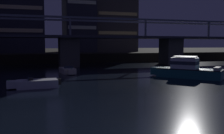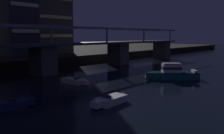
# 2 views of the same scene
# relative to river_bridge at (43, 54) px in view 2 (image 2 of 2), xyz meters

# --- Properties ---
(river_bridge) EXTENTS (95.21, 6.40, 9.38)m
(river_bridge) POSITION_rel_river_bridge_xyz_m (0.00, 0.00, 0.00)
(river_bridge) COLOR #4C4944
(river_bridge) RESTS_ON ground
(tower_east_tall) EXTENTS (12.24, 9.75, 27.14)m
(tower_east_tall) POSITION_rel_river_bridge_xyz_m (16.10, 22.80, 11.50)
(tower_east_tall) COLOR #423D38
(tower_east_tall) RESTS_ON far_riverbank
(cabin_cruiser_near_left) EXTENTS (7.52, 8.27, 2.79)m
(cabin_cruiser_near_left) POSITION_rel_river_bridge_xyz_m (12.59, -20.72, -3.06)
(cabin_cruiser_near_left) COLOR #196066
(cabin_cruiser_near_left) RESTS_ON ground
(speedboat_near_right) EXTENTS (2.20, 5.23, 1.16)m
(speedboat_near_right) POSITION_rel_river_bridge_xyz_m (-1.61, -11.16, -3.70)
(speedboat_near_right) COLOR beige
(speedboat_near_right) RESTS_ON ground
(speedboat_mid_left) EXTENTS (5.21, 1.97, 1.16)m
(speedboat_mid_left) POSITION_rel_river_bridge_xyz_m (-6.27, -22.91, -3.70)
(speedboat_mid_left) COLOR silver
(speedboat_mid_left) RESTS_ON ground
(speedboat_far_left) EXTENTS (5.18, 2.80, 1.16)m
(speedboat_far_left) POSITION_rel_river_bridge_xyz_m (-14.55, -16.20, -3.70)
(speedboat_far_left) COLOR #19234C
(speedboat_far_left) RESTS_ON ground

